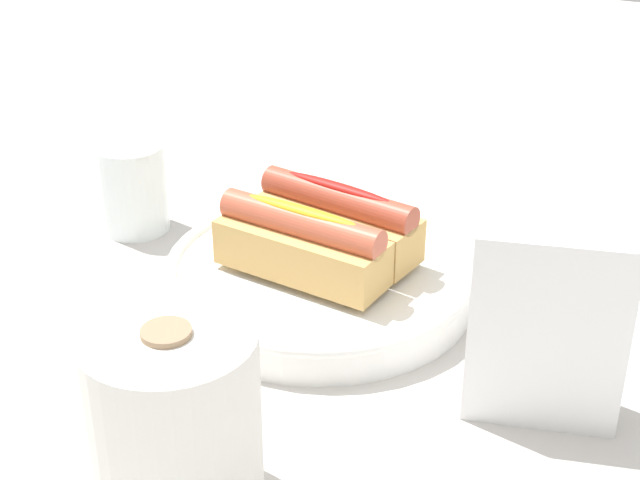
# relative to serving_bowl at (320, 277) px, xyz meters

# --- Properties ---
(ground_plane) EXTENTS (2.40, 2.40, 0.00)m
(ground_plane) POSITION_rel_serving_bowl_xyz_m (0.01, 0.02, -0.02)
(ground_plane) COLOR beige
(serving_bowl) EXTENTS (0.27, 0.27, 0.04)m
(serving_bowl) POSITION_rel_serving_bowl_xyz_m (0.00, 0.00, 0.00)
(serving_bowl) COLOR white
(serving_bowl) RESTS_ON ground_plane
(hotdog_front) EXTENTS (0.16, 0.08, 0.06)m
(hotdog_front) POSITION_rel_serving_bowl_xyz_m (-0.01, -0.03, 0.04)
(hotdog_front) COLOR tan
(hotdog_front) RESTS_ON serving_bowl
(hotdog_back) EXTENTS (0.16, 0.07, 0.06)m
(hotdog_back) POSITION_rel_serving_bowl_xyz_m (0.01, 0.03, 0.04)
(hotdog_back) COLOR tan
(hotdog_back) RESTS_ON serving_bowl
(water_glass) EXTENTS (0.07, 0.07, 0.09)m
(water_glass) POSITION_rel_serving_bowl_xyz_m (0.22, -0.05, 0.02)
(water_glass) COLOR white
(water_glass) RESTS_ON ground_plane
(paper_towel_roll) EXTENTS (0.11, 0.11, 0.13)m
(paper_towel_roll) POSITION_rel_serving_bowl_xyz_m (-0.02, 0.27, 0.05)
(paper_towel_roll) COLOR white
(paper_towel_roll) RESTS_ON ground_plane
(napkin_box) EXTENTS (0.12, 0.07, 0.15)m
(napkin_box) POSITION_rel_serving_bowl_xyz_m (-0.21, 0.09, 0.06)
(napkin_box) COLOR white
(napkin_box) RESTS_ON ground_plane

